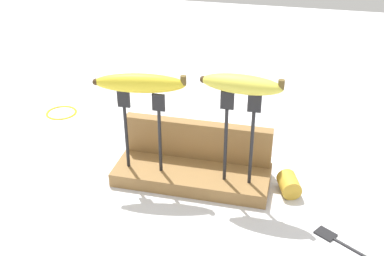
{
  "coord_description": "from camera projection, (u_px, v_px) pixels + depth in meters",
  "views": [
    {
      "loc": [
        0.2,
        -0.83,
        0.6
      ],
      "look_at": [
        0.0,
        0.0,
        0.13
      ],
      "focal_mm": 44.85,
      "sensor_mm": 36.0,
      "label": 1
    }
  ],
  "objects": [
    {
      "name": "fork_fallen_near",
      "position": [
        348.0,
        246.0,
        0.86
      ],
      "size": [
        0.16,
        0.11,
        0.01
      ],
      "color": "black",
      "rests_on": "ground"
    },
    {
      "name": "banana_raised_left",
      "position": [
        140.0,
        83.0,
        0.93
      ],
      "size": [
        0.19,
        0.06,
        0.04
      ],
      "color": "yellow",
      "rests_on": "fork_stand_left"
    },
    {
      "name": "fork_stand_left",
      "position": [
        142.0,
        124.0,
        0.98
      ],
      "size": [
        0.1,
        0.01,
        0.18
      ],
      "color": "black",
      "rests_on": "wooden_board"
    },
    {
      "name": "banana_raised_right",
      "position": [
        242.0,
        84.0,
        0.88
      ],
      "size": [
        0.16,
        0.05,
        0.04
      ],
      "color": "#DBD147",
      "rests_on": "fork_stand_right"
    },
    {
      "name": "banana_chunk_near",
      "position": [
        289.0,
        184.0,
        0.99
      ],
      "size": [
        0.06,
        0.07,
        0.04
      ],
      "color": "gold",
      "rests_on": "ground"
    },
    {
      "name": "wooden_board",
      "position": [
        192.0,
        175.0,
        1.03
      ],
      "size": [
        0.33,
        0.13,
        0.03
      ],
      "primitive_type": "cube",
      "color": "olive",
      "rests_on": "ground"
    },
    {
      "name": "board_backstop",
      "position": [
        198.0,
        140.0,
        1.05
      ],
      "size": [
        0.32,
        0.02,
        0.09
      ],
      "primitive_type": "cube",
      "color": "olive",
      "rests_on": "wooden_board"
    },
    {
      "name": "wire_coil",
      "position": [
        61.0,
        112.0,
        1.32
      ],
      "size": [
        0.08,
        0.08,
        0.01
      ],
      "primitive_type": "torus",
      "color": "gold",
      "rests_on": "ground"
    },
    {
      "name": "ground_plane",
      "position": [
        192.0,
        180.0,
        1.04
      ],
      "size": [
        3.0,
        3.0,
        0.0
      ],
      "primitive_type": "plane",
      "color": "silver"
    },
    {
      "name": "fork_stand_right",
      "position": [
        239.0,
        131.0,
        0.93
      ],
      "size": [
        0.08,
        0.01,
        0.2
      ],
      "color": "black",
      "rests_on": "wooden_board"
    }
  ]
}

